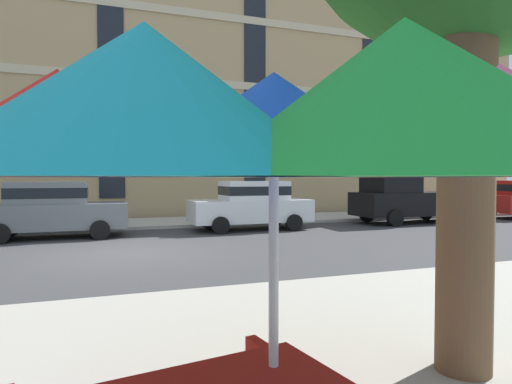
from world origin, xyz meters
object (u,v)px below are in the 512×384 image
(pickup_black_midblock, at_px, (407,199))
(sedan_white, at_px, (251,204))
(patio_umbrella, at_px, (274,130))
(sedan_gray, at_px, (52,208))

(pickup_black_midblock, bearing_deg, sedan_white, -180.00)
(pickup_black_midblock, height_order, patio_umbrella, patio_umbrella)
(sedan_gray, relative_size, sedan_white, 1.00)
(patio_umbrella, bearing_deg, pickup_black_midblock, 48.37)
(sedan_white, xyz_separation_m, patio_umbrella, (-4.31, -12.70, 1.23))
(sedan_gray, relative_size, pickup_black_midblock, 0.86)
(sedan_gray, height_order, patio_umbrella, patio_umbrella)
(patio_umbrella, bearing_deg, sedan_white, 71.25)
(sedan_white, xyz_separation_m, pickup_black_midblock, (6.98, 0.00, 0.08))
(sedan_gray, xyz_separation_m, sedan_white, (6.67, 0.00, 0.00))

